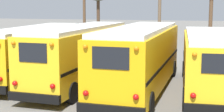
{
  "coord_description": "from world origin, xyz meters",
  "views": [
    {
      "loc": [
        4.6,
        -17.27,
        4.26
      ],
      "look_at": [
        0.0,
        0.15,
        1.57
      ],
      "focal_mm": 55.0,
      "sensor_mm": 36.0,
      "label": 1
    }
  ],
  "objects": [
    {
      "name": "school_bus_0",
      "position": [
        -5.01,
        1.03,
        1.62
      ],
      "size": [
        2.66,
        10.56,
        2.97
      ],
      "color": "yellow",
      "rests_on": "ground"
    },
    {
      "name": "school_bus_2",
      "position": [
        1.67,
        -0.57,
        1.74
      ],
      "size": [
        2.91,
        10.55,
        3.2
      ],
      "color": "#EAAA0F",
      "rests_on": "ground"
    },
    {
      "name": "ground_plane",
      "position": [
        0.0,
        0.0,
        0.0
      ],
      "size": [
        160.0,
        160.0,
        0.0
      ],
      "primitive_type": "plane",
      "color": "#66635E"
    },
    {
      "name": "school_bus_1",
      "position": [
        -1.67,
        -0.0,
        1.71
      ],
      "size": [
        2.91,
        10.15,
        3.16
      ],
      "color": "yellow",
      "rests_on": "ground"
    },
    {
      "name": "school_bus_3",
      "position": [
        5.01,
        0.07,
        1.59
      ],
      "size": [
        3.07,
        9.77,
        2.93
      ],
      "color": "yellow",
      "rests_on": "ground"
    },
    {
      "name": "utility_pole",
      "position": [
        0.85,
        13.46,
        4.05
      ],
      "size": [
        1.8,
        0.29,
        7.78
      ],
      "color": "brown",
      "rests_on": "ground"
    }
  ]
}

